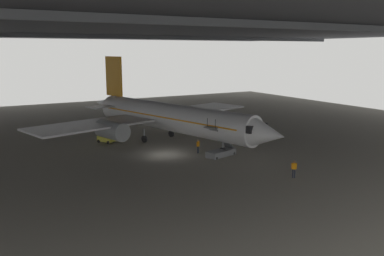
{
  "coord_description": "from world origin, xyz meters",
  "views": [
    {
      "loc": [
        -19.9,
        -41.77,
        12.15
      ],
      "look_at": [
        4.56,
        1.53,
        2.53
      ],
      "focal_mm": 37.68,
      "sensor_mm": 36.0,
      "label": 1
    }
  ],
  "objects": [
    {
      "name": "crew_worker_by_stairs",
      "position": [
        3.77,
        -1.34,
        0.96
      ],
      "size": [
        0.5,
        0.36,
        1.69
      ],
      "color": "#232838",
      "rests_on": "ground_plane"
    },
    {
      "name": "baggage_tug",
      "position": [
        -4.09,
        9.54,
        0.53
      ],
      "size": [
        2.21,
        2.5,
        0.9
      ],
      "color": "yellow",
      "rests_on": "ground_plane"
    },
    {
      "name": "hangar_structure",
      "position": [
        -0.09,
        13.77,
        15.52
      ],
      "size": [
        121.0,
        99.0,
        16.16
      ],
      "color": "#4C4F54",
      "rests_on": "ground_plane"
    },
    {
      "name": "airplane_main",
      "position": [
        3.33,
        5.98,
        3.41
      ],
      "size": [
        34.73,
        35.23,
        11.23
      ],
      "color": "white",
      "rests_on": "ground_plane"
    },
    {
      "name": "boarding_stairs",
      "position": [
        5.41,
        -3.74,
        0.73
      ],
      "size": [
        4.37,
        2.45,
        4.61
      ],
      "color": "slate",
      "rests_on": "ground_plane"
    },
    {
      "name": "crew_worker_near_nose",
      "position": [
        7.07,
        -14.06,
        0.98
      ],
      "size": [
        0.48,
        0.37,
        1.72
      ],
      "color": "#232838",
      "rests_on": "ground_plane"
    },
    {
      "name": "ground_plane",
      "position": [
        0.0,
        0.0,
        0.0
      ],
      "size": [
        110.0,
        110.0,
        0.0
      ],
      "primitive_type": "plane",
      "color": "gray"
    }
  ]
}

